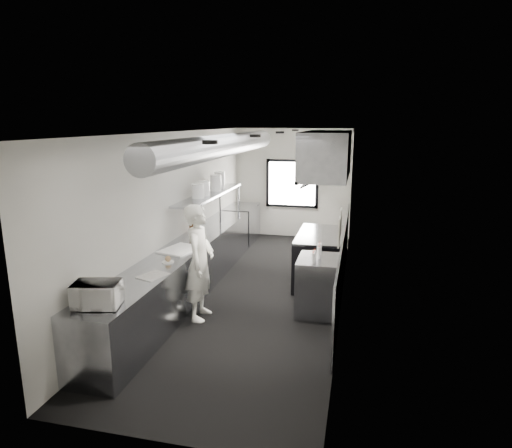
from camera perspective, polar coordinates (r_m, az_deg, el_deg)
The scene contains 35 objects.
floor at distance 8.12m, azimuth 0.16°, elevation -8.48°, with size 3.00×8.00×0.01m, color black.
ceiling at distance 7.55m, azimuth 0.18°, elevation 11.70°, with size 3.00×8.00×0.01m, color beige.
wall_back at distance 11.59m, azimuth 4.65°, elevation 5.19°, with size 3.00×0.02×2.80m, color #B4B3AA.
wall_front at distance 4.08m, azimuth -12.81°, elevation -10.08°, with size 3.00×0.02×2.80m, color #B4B3AA.
wall_left at distance 8.17m, azimuth -10.13°, elevation 1.71°, with size 0.02×8.00×2.80m, color #B4B3AA.
wall_right at distance 7.52m, azimuth 11.37°, elevation 0.68°, with size 0.02×8.00×2.80m, color #B4B3AA.
wall_cladding at distance 8.03m, azimuth 11.04°, elevation -4.79°, with size 0.03×5.50×1.10m, color gray.
hvac_duct at distance 8.13m, azimuth -4.06°, elevation 10.00°, with size 0.40×0.40×6.40m, color gray.
service_window at distance 11.55m, azimuth 4.63°, elevation 5.17°, with size 1.36×0.05×1.25m.
exhaust_hood at distance 8.10m, azimuth 8.99°, elevation 8.73°, with size 0.81×2.20×0.88m.
prep_counter at distance 7.84m, azimuth -8.93°, elevation -5.92°, with size 0.70×6.00×0.90m, color gray.
pass_shelf at distance 8.96m, azimuth -5.83°, elevation 3.72°, with size 0.45×3.00×0.68m.
range at distance 8.46m, azimuth 8.13°, elevation -4.33°, with size 0.88×1.60×0.94m.
bottle_station at distance 7.14m, azimuth 7.99°, elevation -7.82°, with size 0.65×0.80×0.90m, color gray.
far_work_table at distance 11.22m, azimuth -1.87°, elevation 0.03°, with size 0.70×1.20×0.90m, color gray.
notice_sheet_a at distance 6.31m, azimuth 10.78°, elevation 0.20°, with size 0.02×0.28×0.38m, color beige.
notice_sheet_b at distance 5.98m, azimuth 10.60°, elevation -1.00°, with size 0.02×0.28×0.38m, color beige.
line_cook at distance 6.82m, azimuth -7.22°, elevation -4.88°, with size 0.65×0.43×1.78m, color white.
microwave at distance 5.47m, azimuth -19.69°, elevation -8.49°, with size 0.48×0.37×0.29m, color white.
deli_tub_a at distance 6.02m, azimuth -17.41°, elevation -7.32°, with size 0.13×0.13×0.09m, color #ACB7A8.
deli_tub_b at distance 6.04m, azimuth -17.44°, elevation -7.18°, with size 0.15×0.15×0.11m, color #ACB7A8.
newspaper at distance 6.32m, azimuth -13.05°, elevation -6.45°, with size 0.31×0.38×0.01m, color silver.
small_plate at distance 6.85m, azimuth -11.18°, elevation -4.80°, with size 0.18×0.18×0.02m, color white.
pastry at distance 6.84m, azimuth -11.20°, elevation -4.39°, with size 0.09×0.09×0.09m, color tan.
cutting_board at distance 7.46m, azimuth -9.67°, elevation -3.22°, with size 0.50×0.66×0.02m, color white.
knife_block at distance 8.46m, azimuth -7.87°, elevation -0.42°, with size 0.11×0.23×0.25m, color brown.
plate_stack_a at distance 8.38m, azimuth -7.44°, elevation 4.20°, with size 0.23×0.23×0.27m, color white.
plate_stack_b at distance 8.65m, azimuth -6.67°, elevation 4.54°, with size 0.22×0.22×0.28m, color white.
plate_stack_c at distance 9.24m, azimuth -5.17°, elevation 5.26°, with size 0.23×0.23×0.33m, color white.
plate_stack_d at distance 9.60m, azimuth -4.69°, elevation 5.64°, with size 0.23×0.23×0.35m, color white.
squeeze_bottle_a at distance 6.73m, azimuth 7.31°, elevation -4.33°, with size 0.05×0.05×0.16m, color white.
squeeze_bottle_b at distance 6.87m, azimuth 7.48°, elevation -3.99°, with size 0.05×0.05×0.16m, color white.
squeeze_bottle_c at distance 6.97m, azimuth 8.03°, elevation -3.64°, with size 0.06×0.06×0.18m, color white.
squeeze_bottle_d at distance 7.15m, azimuth 8.13°, elevation -3.20°, with size 0.06×0.06×0.19m, color white.
squeeze_bottle_e at distance 7.21m, azimuth 8.10°, elevation -3.13°, with size 0.06×0.06×0.17m, color white.
Camera 1 is at (1.70, -7.35, 2.98)m, focal length 31.26 mm.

